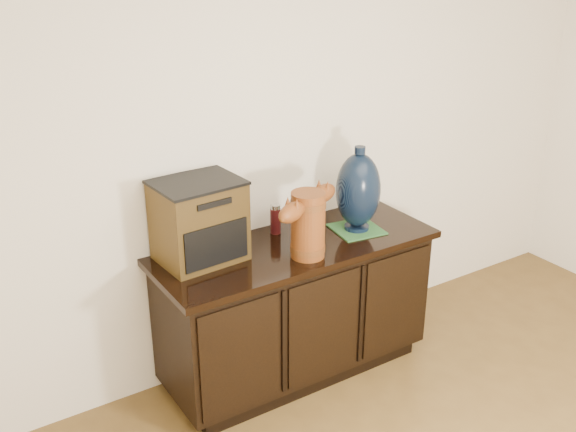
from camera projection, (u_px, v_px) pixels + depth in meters
sideboard at (296, 308)px, 3.51m from camera, size 1.46×0.56×0.75m
terracotta_vessel at (308, 221)px, 3.18m from camera, size 0.45×0.26×0.33m
tv_radio at (199, 221)px, 3.15m from camera, size 0.41×0.34×0.39m
green_mat at (356, 229)px, 3.53m from camera, size 0.27×0.27×0.01m
lamp_base at (358, 191)px, 3.45m from camera, size 0.26×0.26×0.45m
spray_can at (275, 219)px, 3.47m from camera, size 0.05×0.05×0.16m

